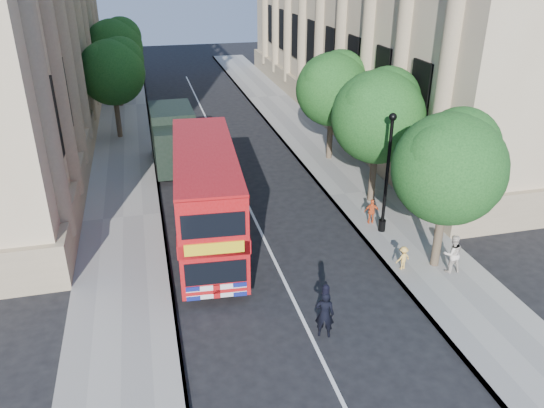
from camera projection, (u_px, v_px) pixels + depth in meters
ground at (313, 342)px, 16.37m from camera, size 120.00×120.00×0.00m
pavement_right at (361, 193)px, 26.36m from camera, size 3.50×80.00×0.12m
pavement_left at (123, 218)px, 23.86m from camera, size 3.50×80.00×0.12m
tree_right_near at (450, 163)px, 18.48m from camera, size 4.00×4.00×6.08m
tree_right_mid at (379, 112)px, 23.65m from camera, size 4.20×4.20×6.37m
tree_right_far at (333, 85)px, 28.97m from camera, size 4.00×4.00×6.15m
tree_left_far at (112, 69)px, 32.49m from camera, size 4.00×4.00×6.30m
tree_left_back at (115, 44)px, 39.39m from camera, size 4.20×4.20×6.65m
lamp_post at (387, 179)px, 21.64m from camera, size 0.32×0.32×5.16m
double_decker_bus at (207, 196)px, 20.83m from camera, size 2.95×8.89×4.04m
box_van at (174, 140)px, 29.06m from camera, size 2.38×5.63×3.20m
police_constable at (325, 314)px, 16.29m from camera, size 0.70×0.59×1.63m
woman_pedestrian at (452, 254)px, 19.47m from camera, size 0.77×0.62×1.49m
child_a at (372, 211)px, 23.05m from camera, size 0.71×0.41×1.13m
child_b at (403, 258)px, 19.74m from camera, size 0.66×0.47×0.93m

